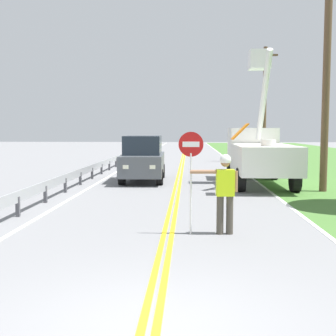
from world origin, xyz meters
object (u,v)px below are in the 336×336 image
at_px(flagger_worker, 225,189).
at_px(utility_bucket_truck, 258,152).
at_px(utility_pole_mid, 265,102).
at_px(oncoming_suv_nearest, 143,158).
at_px(utility_pole_near, 326,78).
at_px(stop_sign_paddle, 191,159).

height_order(flagger_worker, utility_bucket_truck, utility_bucket_truck).
bearing_deg(utility_pole_mid, oncoming_suv_nearest, -121.19).
bearing_deg(oncoming_suv_nearest, utility_pole_mid, 58.81).
bearing_deg(utility_bucket_truck, utility_pole_near, -46.90).
bearing_deg(flagger_worker, utility_bucket_truck, 76.62).
distance_m(stop_sign_paddle, oncoming_suv_nearest, 10.45).
bearing_deg(utility_pole_near, oncoming_suv_nearest, 157.32).
relative_size(utility_bucket_truck, utility_pole_mid, 0.81).
xyz_separation_m(flagger_worker, utility_pole_near, (4.38, 7.11, 3.29)).
height_order(oncoming_suv_nearest, utility_pole_mid, utility_pole_mid).
bearing_deg(flagger_worker, stop_sign_paddle, -176.03).
distance_m(stop_sign_paddle, utility_pole_near, 9.20).
bearing_deg(utility_bucket_truck, flagger_worker, -103.38).
distance_m(utility_pole_near, utility_pole_mid, 15.78).
height_order(stop_sign_paddle, utility_bucket_truck, utility_bucket_truck).
relative_size(utility_pole_near, utility_pole_mid, 0.98).
relative_size(stop_sign_paddle, utility_pole_near, 0.28).
xyz_separation_m(utility_pole_near, utility_pole_mid, (0.41, 15.78, 0.06)).
relative_size(utility_bucket_truck, oncoming_suv_nearest, 1.47).
xyz_separation_m(stop_sign_paddle, utility_bucket_truck, (3.00, 9.45, -0.28)).
relative_size(stop_sign_paddle, oncoming_suv_nearest, 0.50).
distance_m(utility_bucket_truck, oncoming_suv_nearest, 5.23).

